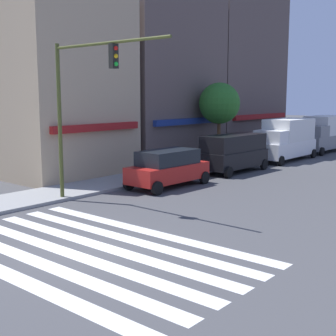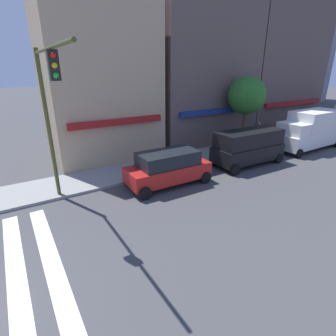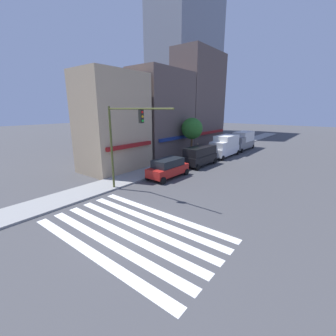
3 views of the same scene
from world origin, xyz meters
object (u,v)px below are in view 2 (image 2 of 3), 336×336
at_px(suv_red, 168,167).
at_px(pedestrian_orange_vest, 255,137).
at_px(traffic_signal, 50,103).
at_px(street_tree, 247,96).
at_px(box_truck_white, 310,129).
at_px(pedestrian_grey_coat, 258,132).
at_px(van_black, 248,146).

relative_size(suv_red, pedestrian_orange_vest, 2.68).
height_order(traffic_signal, suv_red, traffic_signal).
bearing_deg(street_tree, box_truck_white, -31.36).
distance_m(traffic_signal, suv_red, 6.71).
bearing_deg(box_truck_white, pedestrian_orange_vest, 152.52).
xyz_separation_m(pedestrian_orange_vest, street_tree, (-0.65, 0.76, 3.13)).
height_order(traffic_signal, pedestrian_grey_coat, traffic_signal).
bearing_deg(traffic_signal, suv_red, -1.75).
height_order(traffic_signal, pedestrian_orange_vest, traffic_signal).
bearing_deg(box_truck_white, traffic_signal, 179.35).
relative_size(traffic_signal, van_black, 1.38).
xyz_separation_m(traffic_signal, pedestrian_grey_coat, (16.55, 2.94, -3.78)).
height_order(van_black, pedestrian_grey_coat, van_black).
xyz_separation_m(traffic_signal, van_black, (11.88, -0.17, -3.57)).
height_order(pedestrian_grey_coat, street_tree, street_tree).
distance_m(traffic_signal, pedestrian_grey_coat, 17.23).
xyz_separation_m(van_black, pedestrian_orange_vest, (3.12, 2.04, -0.21)).
distance_m(suv_red, street_tree, 9.80).
bearing_deg(suv_red, pedestrian_orange_vest, 13.33).
xyz_separation_m(traffic_signal, box_truck_white, (18.94, -0.17, -3.27)).
xyz_separation_m(suv_red, pedestrian_grey_coat, (11.04, 3.11, 0.04)).
distance_m(van_black, pedestrian_grey_coat, 5.61).
bearing_deg(suv_red, street_tree, 18.76).
distance_m(box_truck_white, pedestrian_orange_vest, 4.48).
relative_size(traffic_signal, pedestrian_grey_coat, 3.95).
distance_m(traffic_signal, street_tree, 14.60).
bearing_deg(pedestrian_grey_coat, street_tree, 20.86).
bearing_deg(pedestrian_orange_vest, pedestrian_grey_coat, -97.43).
relative_size(traffic_signal, pedestrian_orange_vest, 3.95).
bearing_deg(street_tree, traffic_signal, -169.61).
distance_m(suv_red, pedestrian_orange_vest, 9.70).
height_order(suv_red, van_black, van_black).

